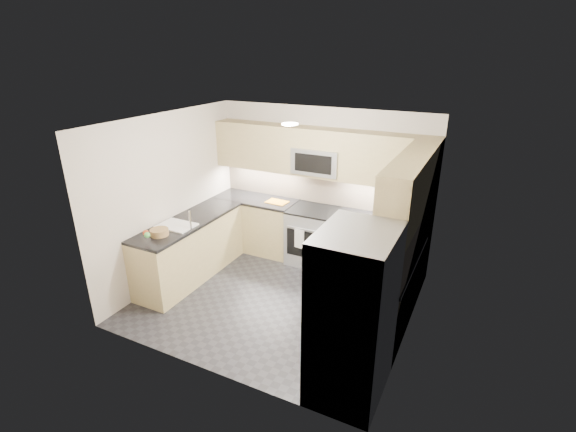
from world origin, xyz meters
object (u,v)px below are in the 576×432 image
object	(u,v)px
refrigerator	(353,316)
cutting_board	(277,202)
microwave	(318,161)
fruit_basket	(159,232)
utensil_bowl	(392,218)
gas_range	(313,236)

from	to	relation	value
refrigerator	cutting_board	xyz separation A→B (m)	(-2.12, 2.43, 0.05)
microwave	fruit_basket	xyz separation A→B (m)	(-1.50, -2.00, -0.71)
utensil_bowl	gas_range	bearing A→B (deg)	177.62
gas_range	microwave	world-z (taller)	microwave
gas_range	refrigerator	xyz separation A→B (m)	(1.45, -2.43, 0.45)
refrigerator	utensil_bowl	bearing A→B (deg)	94.65
refrigerator	utensil_bowl	distance (m)	2.38
gas_range	microwave	bearing A→B (deg)	90.00
microwave	cutting_board	bearing A→B (deg)	-170.18
gas_range	fruit_basket	bearing A→B (deg)	-128.60
fruit_basket	microwave	bearing A→B (deg)	53.19
gas_range	cutting_board	world-z (taller)	cutting_board
gas_range	cutting_board	size ratio (longest dim) A/B	2.60
gas_range	utensil_bowl	bearing A→B (deg)	-2.38
microwave	cutting_board	world-z (taller)	microwave
gas_range	refrigerator	bearing A→B (deg)	-59.12
microwave	refrigerator	world-z (taller)	microwave
refrigerator	fruit_basket	xyz separation A→B (m)	(-2.95, 0.55, 0.09)
gas_range	microwave	xyz separation A→B (m)	(0.00, 0.12, 1.24)
refrigerator	cutting_board	bearing A→B (deg)	131.04
microwave	refrigerator	size ratio (longest dim) A/B	0.42
gas_range	utensil_bowl	xyz separation A→B (m)	(1.26, -0.05, 0.57)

